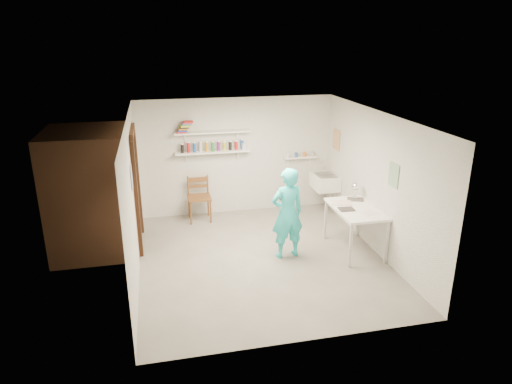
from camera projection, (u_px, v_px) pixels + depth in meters
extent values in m
cube|color=slate|center=(261.00, 259.00, 7.70)|extent=(4.00, 4.50, 0.02)
cube|color=silver|center=(262.00, 116.00, 6.90)|extent=(4.00, 4.50, 0.02)
cube|color=silver|center=(236.00, 156.00, 9.38)|extent=(4.00, 0.02, 2.40)
cube|color=silver|center=(307.00, 254.00, 5.22)|extent=(4.00, 0.02, 2.40)
cube|color=silver|center=(132.00, 201.00, 6.89)|extent=(0.02, 4.50, 2.40)
cube|color=silver|center=(377.00, 183.00, 7.72)|extent=(0.02, 4.50, 2.40)
cube|color=black|center=(136.00, 191.00, 7.93)|extent=(0.02, 0.90, 2.00)
cube|color=brown|center=(93.00, 191.00, 7.76)|extent=(1.40, 1.50, 2.10)
cube|color=brown|center=(132.00, 131.00, 7.58)|extent=(0.06, 1.05, 0.10)
cube|color=brown|center=(137.00, 201.00, 7.47)|extent=(0.06, 0.10, 2.00)
cube|color=brown|center=(138.00, 182.00, 8.39)|extent=(0.06, 0.10, 2.00)
cube|color=white|center=(213.00, 152.00, 9.11)|extent=(1.50, 0.22, 0.03)
cube|color=white|center=(212.00, 132.00, 8.98)|extent=(1.50, 0.22, 0.03)
cube|color=white|center=(300.00, 157.00, 9.61)|extent=(0.70, 0.14, 0.03)
cube|color=#334C7F|center=(132.00, 178.00, 6.82)|extent=(0.01, 0.28, 0.36)
cube|color=#995933|center=(336.00, 140.00, 9.25)|extent=(0.01, 0.34, 0.42)
cube|color=#3F724C|center=(394.00, 175.00, 7.11)|extent=(0.01, 0.30, 0.38)
cube|color=white|center=(325.00, 182.00, 9.39)|extent=(0.48, 0.60, 0.30)
imported|color=#2AD2D5|center=(287.00, 213.00, 7.53)|extent=(0.62, 0.46, 1.56)
cylinder|color=#F8F8A9|center=(286.00, 194.00, 7.65)|extent=(0.28, 0.08, 0.28)
cube|color=brown|center=(199.00, 198.00, 9.11)|extent=(0.46, 0.44, 0.97)
cube|color=white|center=(354.00, 229.00, 7.85)|extent=(0.71, 1.19, 0.79)
sphere|color=white|center=(356.00, 186.00, 8.13)|extent=(0.15, 0.15, 0.15)
cylinder|color=black|center=(180.00, 149.00, 8.95)|extent=(0.06, 0.06, 0.17)
cylinder|color=red|center=(187.00, 148.00, 8.97)|extent=(0.06, 0.06, 0.17)
cylinder|color=blue|center=(193.00, 148.00, 9.00)|extent=(0.06, 0.06, 0.17)
cylinder|color=white|center=(200.00, 148.00, 9.03)|extent=(0.06, 0.06, 0.17)
cylinder|color=orange|center=(206.00, 147.00, 9.05)|extent=(0.06, 0.06, 0.17)
cylinder|color=#268C3F|center=(213.00, 147.00, 9.08)|extent=(0.06, 0.06, 0.17)
cylinder|color=#8C268C|center=(219.00, 147.00, 9.11)|extent=(0.06, 0.06, 0.17)
cylinder|color=gold|center=(225.00, 146.00, 9.13)|extent=(0.06, 0.06, 0.17)
cylinder|color=black|center=(232.00, 146.00, 9.16)|extent=(0.06, 0.06, 0.17)
cylinder|color=red|center=(238.00, 146.00, 9.18)|extent=(0.06, 0.06, 0.17)
cylinder|color=blue|center=(244.00, 145.00, 9.21)|extent=(0.06, 0.06, 0.17)
cube|color=red|center=(181.00, 132.00, 8.85)|extent=(0.18, 0.14, 0.03)
cube|color=#1933A5|center=(182.00, 131.00, 8.84)|extent=(0.18, 0.14, 0.03)
cube|color=orange|center=(183.00, 129.00, 8.84)|extent=(0.18, 0.14, 0.03)
cube|color=black|center=(184.00, 128.00, 8.83)|extent=(0.18, 0.14, 0.03)
cube|color=yellow|center=(185.00, 126.00, 8.83)|extent=(0.18, 0.14, 0.03)
cube|color=#338C4C|center=(186.00, 125.00, 8.82)|extent=(0.18, 0.14, 0.03)
cube|color=#8C3F8C|center=(187.00, 123.00, 8.82)|extent=(0.18, 0.14, 0.03)
cube|color=red|center=(188.00, 122.00, 8.81)|extent=(0.18, 0.14, 0.03)
cylinder|color=silver|center=(291.00, 155.00, 9.54)|extent=(0.07, 0.07, 0.09)
cylinder|color=#335999|center=(297.00, 155.00, 9.57)|extent=(0.07, 0.07, 0.09)
cylinder|color=orange|center=(303.00, 154.00, 9.60)|extent=(0.07, 0.07, 0.09)
cylinder|color=#999999|center=(310.00, 154.00, 9.63)|extent=(0.07, 0.07, 0.09)
cube|color=silver|center=(356.00, 208.00, 7.72)|extent=(0.30, 0.22, 0.00)
cube|color=#4C4742|center=(356.00, 208.00, 7.72)|extent=(0.30, 0.22, 0.00)
cube|color=beige|center=(356.00, 207.00, 7.72)|extent=(0.30, 0.22, 0.00)
cube|color=#383330|center=(356.00, 207.00, 7.72)|extent=(0.30, 0.22, 0.00)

